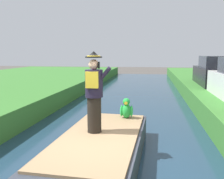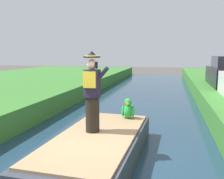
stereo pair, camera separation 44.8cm
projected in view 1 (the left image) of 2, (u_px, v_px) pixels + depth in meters
ground_plane at (96, 173)px, 5.25m from camera, size 80.00×80.00×0.00m
canal_water at (96, 171)px, 5.24m from camera, size 5.63×48.00×0.10m
boat at (100, 148)px, 5.60m from camera, size 1.96×4.27×0.61m
person_pirate at (94, 92)px, 5.62m from camera, size 0.61×0.42×1.85m
parrot_plush at (126, 109)px, 6.95m from camera, size 0.36×0.35×0.57m
parked_car_dark at (215, 73)px, 13.13m from camera, size 1.74×4.02×1.50m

